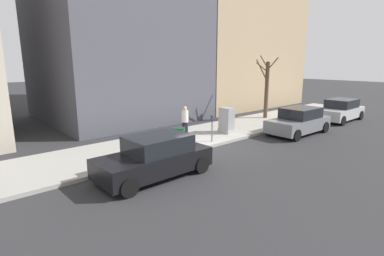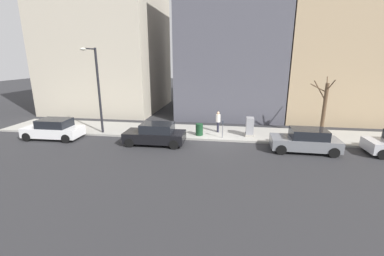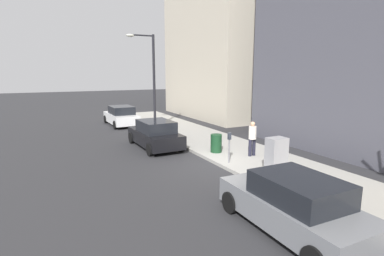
{
  "view_description": "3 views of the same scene",
  "coord_description": "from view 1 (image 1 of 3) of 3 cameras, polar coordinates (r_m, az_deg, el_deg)",
  "views": [
    {
      "loc": [
        -9.89,
        9.95,
        4.12
      ],
      "look_at": [
        1.14,
        0.24,
        0.84
      ],
      "focal_mm": 28.0,
      "sensor_mm": 36.0,
      "label": 1
    },
    {
      "loc": [
        -17.97,
        -0.96,
        5.9
      ],
      "look_at": [
        0.39,
        1.79,
        0.84
      ],
      "focal_mm": 24.0,
      "sensor_mm": 36.0,
      "label": 2
    },
    {
      "loc": [
        -6.85,
        -11.07,
        4.06
      ],
      "look_at": [
        0.12,
        2.41,
        1.26
      ],
      "focal_mm": 28.0,
      "sensor_mm": 36.0,
      "label": 3
    }
  ],
  "objects": [
    {
      "name": "trash_bin",
      "position": [
        14.28,
        -2.55,
        -1.72
      ],
      "size": [
        0.56,
        0.56,
        0.9
      ],
      "primitive_type": "cylinder",
      "color": "#14381E",
      "rests_on": "sidewalk"
    },
    {
      "name": "sidewalk",
      "position": [
        16.03,
        -1.39,
        -2.06
      ],
      "size": [
        4.0,
        36.0,
        0.15
      ],
      "primitive_type": "cube",
      "color": "#9E9B93",
      "rests_on": "ground"
    },
    {
      "name": "parked_car_silver",
      "position": [
        23.68,
        26.4,
        3.03
      ],
      "size": [
        1.94,
        4.21,
        1.52
      ],
      "rotation": [
        0.0,
        0.0,
        0.01
      ],
      "color": "#B7B7BC",
      "rests_on": "ground"
    },
    {
      "name": "bare_tree",
      "position": [
        22.02,
        13.99,
        7.44
      ],
      "size": [
        1.5,
        1.51,
        4.41
      ],
      "color": "brown",
      "rests_on": "sidewalk"
    },
    {
      "name": "office_block_center",
      "position": [
        23.34,
        -14.45,
        19.36
      ],
      "size": [
        10.24,
        10.24,
        14.07
      ],
      "primitive_type": "cube",
      "color": "#4C4C56",
      "rests_on": "ground"
    },
    {
      "name": "parked_car_grey",
      "position": [
        18.37,
        19.66,
        1.21
      ],
      "size": [
        2.0,
        4.24,
        1.52
      ],
      "rotation": [
        0.0,
        0.0,
        -0.02
      ],
      "color": "slate",
      "rests_on": "ground"
    },
    {
      "name": "ground_plane",
      "position": [
        14.63,
        3.67,
        -3.82
      ],
      "size": [
        120.0,
        120.0,
        0.0
      ],
      "primitive_type": "plane",
      "color": "#2B2B2D"
    },
    {
      "name": "parking_meter",
      "position": [
        15.04,
        3.86,
        0.48
      ],
      "size": [
        0.14,
        0.1,
        1.35
      ],
      "color": "slate",
      "rests_on": "sidewalk"
    },
    {
      "name": "pedestrian_near_meter",
      "position": [
        15.89,
        -1.35,
        1.56
      ],
      "size": [
        0.4,
        0.36,
        1.66
      ],
      "rotation": [
        0.0,
        0.0,
        3.22
      ],
      "color": "#1E1E2D",
      "rests_on": "sidewalk"
    },
    {
      "name": "parked_car_black",
      "position": [
        10.94,
        -7.05,
        -5.56
      ],
      "size": [
        1.96,
        4.22,
        1.52
      ],
      "rotation": [
        0.0,
        0.0,
        0.01
      ],
      "color": "black",
      "rests_on": "ground"
    },
    {
      "name": "utility_box",
      "position": [
        17.07,
        6.6,
        1.43
      ],
      "size": [
        0.83,
        0.61,
        1.43
      ],
      "color": "#A8A399",
      "rests_on": "sidewalk"
    }
  ]
}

